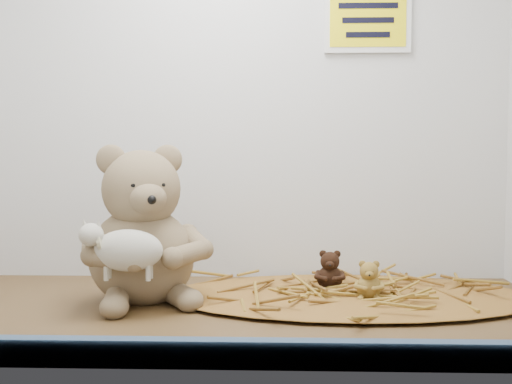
{
  "coord_description": "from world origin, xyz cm",
  "views": [
    {
      "loc": [
        11.09,
        -108.71,
        27.52
      ],
      "look_at": [
        7.32,
        1.86,
        20.43
      ],
      "focal_mm": 45.0,
      "sensor_mm": 36.0,
      "label": 1
    }
  ],
  "objects_px": {
    "main_teddy": "(141,224)",
    "mini_teddy_brown": "(330,268)",
    "toy_lamb": "(128,250)",
    "mini_teddy_tan": "(369,278)"
  },
  "relations": [
    {
      "from": "toy_lamb",
      "to": "mini_teddy_brown",
      "type": "bearing_deg",
      "value": 26.84
    },
    {
      "from": "main_teddy",
      "to": "mini_teddy_brown",
      "type": "xyz_separation_m",
      "value": [
        0.35,
        0.07,
        -0.09
      ]
    },
    {
      "from": "main_teddy",
      "to": "mini_teddy_tan",
      "type": "xyz_separation_m",
      "value": [
        0.41,
        -0.0,
        -0.1
      ]
    },
    {
      "from": "main_teddy",
      "to": "mini_teddy_brown",
      "type": "height_order",
      "value": "main_teddy"
    },
    {
      "from": "main_teddy",
      "to": "mini_teddy_brown",
      "type": "relative_size",
      "value": 3.83
    },
    {
      "from": "main_teddy",
      "to": "toy_lamb",
      "type": "xyz_separation_m",
      "value": [
        0.0,
        -0.1,
        -0.03
      ]
    },
    {
      "from": "mini_teddy_brown",
      "to": "toy_lamb",
      "type": "bearing_deg",
      "value": -148.49
    },
    {
      "from": "toy_lamb",
      "to": "mini_teddy_tan",
      "type": "height_order",
      "value": "toy_lamb"
    },
    {
      "from": "toy_lamb",
      "to": "mini_teddy_brown",
      "type": "xyz_separation_m",
      "value": [
        0.35,
        0.18,
        -0.06
      ]
    },
    {
      "from": "main_teddy",
      "to": "mini_teddy_tan",
      "type": "height_order",
      "value": "main_teddy"
    }
  ]
}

